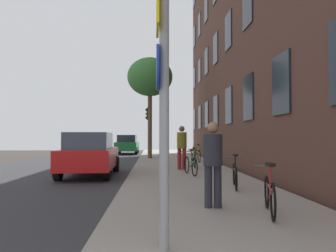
% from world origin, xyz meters
% --- Properties ---
extents(ground_plane, '(41.80, 41.80, 0.00)m').
position_xyz_m(ground_plane, '(-2.40, 15.00, 0.00)').
color(ground_plane, '#332D28').
extents(road_asphalt, '(7.00, 38.00, 0.01)m').
position_xyz_m(road_asphalt, '(-4.50, 15.00, 0.01)').
color(road_asphalt, '#2D2D30').
rests_on(road_asphalt, ground).
extents(sidewalk, '(4.20, 38.00, 0.12)m').
position_xyz_m(sidewalk, '(1.10, 15.00, 0.06)').
color(sidewalk, gray).
rests_on(sidewalk, ground).
extents(building_facade, '(0.56, 27.00, 15.10)m').
position_xyz_m(building_facade, '(3.69, 14.50, 7.56)').
color(building_facade, '#513328').
rests_on(building_facade, ground).
extents(sign_post, '(0.16, 0.60, 3.25)m').
position_xyz_m(sign_post, '(-0.04, 3.29, 2.04)').
color(sign_post, gray).
rests_on(sign_post, sidewalk).
extents(traffic_light, '(0.43, 0.24, 3.32)m').
position_xyz_m(traffic_light, '(-0.35, 20.89, 2.40)').
color(traffic_light, black).
rests_on(traffic_light, sidewalk).
extents(tree_near, '(2.88, 2.88, 6.41)m').
position_xyz_m(tree_near, '(-0.31, 20.26, 5.26)').
color(tree_near, brown).
rests_on(tree_near, sidewalk).
extents(bicycle_0, '(0.54, 1.58, 0.91)m').
position_xyz_m(bicycle_0, '(1.89, 4.99, 0.47)').
color(bicycle_0, black).
rests_on(bicycle_0, sidewalk).
extents(bicycle_1, '(0.49, 1.62, 0.90)m').
position_xyz_m(bicycle_1, '(2.04, 7.99, 0.47)').
color(bicycle_1, black).
rests_on(bicycle_1, sidewalk).
extents(bicycle_2, '(0.46, 1.58, 0.92)m').
position_xyz_m(bicycle_2, '(1.20, 10.99, 0.48)').
color(bicycle_2, black).
rests_on(bicycle_2, sidewalk).
extents(bicycle_3, '(0.42, 1.64, 0.89)m').
position_xyz_m(bicycle_3, '(1.69, 13.99, 0.47)').
color(bicycle_3, black).
rests_on(bicycle_3, sidewalk).
extents(bicycle_4, '(0.42, 1.65, 0.96)m').
position_xyz_m(bicycle_4, '(2.29, 16.99, 0.50)').
color(bicycle_4, black).
rests_on(bicycle_4, sidewalk).
extents(pedestrian_0, '(0.39, 0.39, 1.64)m').
position_xyz_m(pedestrian_0, '(1.00, 5.57, 1.05)').
color(pedestrian_0, '#26262D').
rests_on(pedestrian_0, sidewalk).
extents(pedestrian_1, '(0.42, 0.42, 1.81)m').
position_xyz_m(pedestrian_1, '(1.07, 12.94, 1.15)').
color(pedestrian_1, maroon).
rests_on(pedestrian_1, sidewalk).
extents(car_0, '(1.93, 4.40, 1.62)m').
position_xyz_m(car_0, '(-2.50, 11.85, 0.84)').
color(car_0, red).
rests_on(car_0, road_asphalt).
extents(car_1, '(1.84, 4.24, 1.62)m').
position_xyz_m(car_1, '(-2.27, 27.59, 0.84)').
color(car_1, '#19662D').
rests_on(car_1, road_asphalt).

